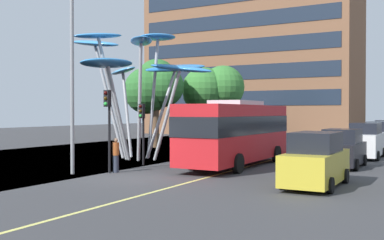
# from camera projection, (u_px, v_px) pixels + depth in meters

# --- Properties ---
(ground) EXTENTS (120.00, 240.00, 0.10)m
(ground) POSITION_uv_depth(u_px,v_px,m) (118.00, 178.00, 20.89)
(ground) COLOR #38383A
(red_bus) EXTENTS (2.79, 9.82, 3.56)m
(red_bus) POSITION_uv_depth(u_px,v_px,m) (236.00, 130.00, 25.19)
(red_bus) COLOR red
(red_bus) RESTS_ON ground
(leaf_sculpture) EXTENTS (11.06, 8.89, 8.24)m
(leaf_sculpture) POSITION_uv_depth(u_px,v_px,m) (134.00, 62.00, 29.19)
(leaf_sculpture) COLOR #9EA0A5
(leaf_sculpture) RESTS_ON ground
(traffic_light_kerb_near) EXTENTS (0.28, 0.42, 3.99)m
(traffic_light_kerb_near) POSITION_uv_depth(u_px,v_px,m) (108.00, 113.00, 22.26)
(traffic_light_kerb_near) COLOR black
(traffic_light_kerb_near) RESTS_ON ground
(traffic_light_kerb_far) EXTENTS (0.28, 0.42, 3.40)m
(traffic_light_kerb_far) POSITION_uv_depth(u_px,v_px,m) (142.00, 121.00, 25.61)
(traffic_light_kerb_far) COLOR black
(traffic_light_kerb_far) RESTS_ON ground
(traffic_light_island_mid) EXTENTS (0.28, 0.42, 3.40)m
(traffic_light_island_mid) POSITION_uv_depth(u_px,v_px,m) (205.00, 119.00, 31.24)
(traffic_light_island_mid) COLOR black
(traffic_light_island_mid) RESTS_ON ground
(car_parked_near) EXTENTS (1.96, 4.58, 2.15)m
(car_parked_near) POSITION_uv_depth(u_px,v_px,m) (316.00, 161.00, 18.35)
(car_parked_near) COLOR gold
(car_parked_near) RESTS_ON ground
(car_parked_mid) EXTENTS (2.05, 4.18, 2.04)m
(car_parked_mid) POSITION_uv_depth(u_px,v_px,m) (342.00, 149.00, 24.79)
(car_parked_mid) COLOR black
(car_parked_mid) RESTS_ON ground
(car_parked_far) EXTENTS (1.98, 4.51, 2.26)m
(car_parked_far) POSITION_uv_depth(u_px,v_px,m) (366.00, 141.00, 29.61)
(car_parked_far) COLOR silver
(car_parked_far) RESTS_ON ground
(car_side_street) EXTENTS (1.96, 4.25, 2.23)m
(car_side_street) POSITION_uv_depth(u_px,v_px,m) (379.00, 137.00, 34.88)
(car_side_street) COLOR gray
(car_side_street) RESTS_ON ground
(street_lamp) EXTENTS (1.32, 0.44, 8.72)m
(street_lamp) POSITION_uv_depth(u_px,v_px,m) (76.00, 59.00, 21.81)
(street_lamp) COLOR gray
(street_lamp) RESTS_ON ground
(tree_pavement_near) EXTENTS (4.99, 4.77, 7.47)m
(tree_pavement_near) POSITION_uv_depth(u_px,v_px,m) (155.00, 85.00, 39.16)
(tree_pavement_near) COLOR brown
(tree_pavement_near) RESTS_ON ground
(tree_pavement_far) EXTENTS (5.30, 5.03, 7.15)m
(tree_pavement_far) POSITION_uv_depth(u_px,v_px,m) (212.00, 89.00, 41.88)
(tree_pavement_far) COLOR brown
(tree_pavement_far) RESTS_ON ground
(pedestrian) EXTENTS (0.34, 0.34, 1.69)m
(pedestrian) POSITION_uv_depth(u_px,v_px,m) (116.00, 155.00, 22.58)
(pedestrian) COLOR #2D3342
(pedestrian) RESTS_ON ground
(no_entry_sign) EXTENTS (0.60, 0.12, 2.76)m
(no_entry_sign) POSITION_uv_depth(u_px,v_px,m) (185.00, 129.00, 30.56)
(no_entry_sign) COLOR gray
(no_entry_sign) RESTS_ON ground
(backdrop_building) EXTENTS (27.13, 11.81, 22.30)m
(backdrop_building) POSITION_uv_depth(u_px,v_px,m) (253.00, 51.00, 62.34)
(backdrop_building) COLOR brown
(backdrop_building) RESTS_ON ground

